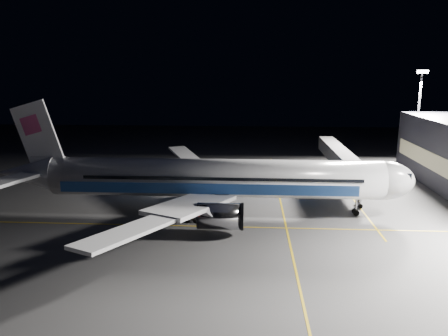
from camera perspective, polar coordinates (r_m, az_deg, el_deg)
name	(u,v)px	position (r m, az deg, el deg)	size (l,w,h in m)	color
ground	(216,212)	(65.35, -1.08, -5.81)	(200.00, 200.00, 0.00)	#4C4C4F
guide_line_main	(283,214)	(65.35, 7.74, -5.92)	(0.25, 80.00, 0.01)	gold
guide_line_cross	(212,226)	(59.71, -1.54, -7.64)	(70.00, 0.25, 0.01)	gold
guide_line_side	(351,196)	(76.62, 16.20, -3.51)	(0.25, 40.00, 0.01)	gold
airliner	(208,179)	(63.98, -2.06, -1.40)	(61.48, 54.22, 16.64)	silver
jet_bridge	(342,160)	(83.19, 15.21, 1.08)	(3.60, 34.40, 6.30)	#B2B2B7
floodlight_mast_north	(418,111)	(100.40, 24.06, 6.87)	(2.40, 0.68, 20.70)	#59595E
baggage_tug	(154,178)	(83.00, -9.13, -1.32)	(2.71, 2.30, 1.79)	black
safety_cone_a	(181,192)	(75.21, -5.67, -3.12)	(0.40, 0.40, 0.60)	#EE400A
safety_cone_b	(255,188)	(77.87, 4.11, -2.56)	(0.34, 0.34, 0.52)	#EE400A
safety_cone_c	(219,191)	(75.30, -0.64, -3.03)	(0.41, 0.41, 0.61)	#EE400A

